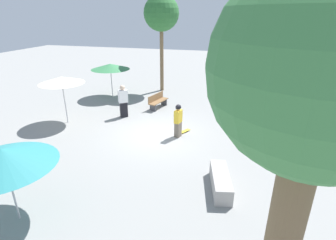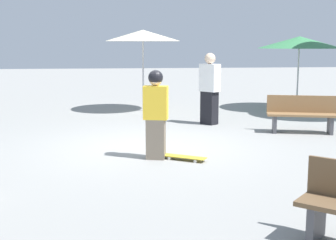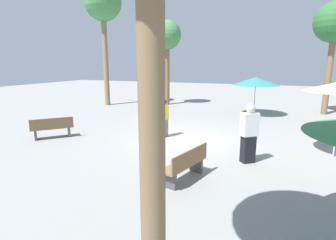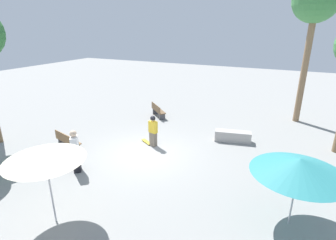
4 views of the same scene
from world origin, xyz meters
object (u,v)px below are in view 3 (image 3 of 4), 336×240
object	(u,v)px
concrete_ledge	(150,112)
palm_tree_center_left	(335,24)
shade_umbrella_teal	(256,81)
skateboard	(155,138)
bystander_watching	(249,134)
bench_near	(52,128)
palm_tree_right	(167,38)
bench_far	(186,164)
palm_tree_far_back	(103,5)
skater_main	(164,116)

from	to	relation	value
concrete_ledge	palm_tree_center_left	size ratio (longest dim) A/B	0.30
palm_tree_center_left	shade_umbrella_teal	bearing A→B (deg)	-155.24
skateboard	bystander_watching	world-z (taller)	bystander_watching
bench_near	palm_tree_right	bearing A→B (deg)	37.60
bench_far	bench_near	bearing A→B (deg)	89.63
bystander_watching	palm_tree_center_left	bearing A→B (deg)	31.40
concrete_ledge	palm_tree_right	size ratio (longest dim) A/B	0.32
shade_umbrella_teal	palm_tree_far_back	size ratio (longest dim) A/B	0.32
bench_near	concrete_ledge	bearing A→B (deg)	23.77
palm_tree_far_back	bystander_watching	distance (m)	14.58
palm_tree_center_left	palm_tree_far_back	bearing A→B (deg)	-172.97
bench_near	bystander_watching	distance (m)	7.57
palm_tree_center_left	concrete_ledge	bearing A→B (deg)	-153.17
concrete_ledge	bench_near	size ratio (longest dim) A/B	1.28
concrete_ledge	bystander_watching	world-z (taller)	bystander_watching
bench_far	skater_main	bearing A→B (deg)	45.65
palm_tree_right	shade_umbrella_teal	bearing A→B (deg)	-16.67
skateboard	concrete_ledge	distance (m)	4.47
bench_far	palm_tree_far_back	distance (m)	15.02
skateboard	palm_tree_far_back	xyz separation A→B (m)	(-6.96, 6.86, 6.79)
bench_near	bench_far	size ratio (longest dim) A/B	0.89
concrete_ledge	palm_tree_far_back	size ratio (longest dim) A/B	0.23
skater_main	shade_umbrella_teal	size ratio (longest dim) A/B	0.60
concrete_ledge	bench_far	distance (m)	8.27
skater_main	concrete_ledge	bearing A→B (deg)	-132.57
skater_main	palm_tree_right	xyz separation A→B (m)	(-3.19, 8.21, 3.86)
bench_far	palm_tree_right	distance (m)	13.61
palm_tree_far_back	palm_tree_right	bearing A→B (deg)	24.91
bench_far	palm_tree_right	bearing A→B (deg)	39.26
bench_far	bystander_watching	world-z (taller)	bystander_watching
skateboard	concrete_ledge	bearing A→B (deg)	-120.67
bench_far	palm_tree_center_left	distance (m)	13.49
skater_main	skateboard	bearing A→B (deg)	-4.45
palm_tree_center_left	bystander_watching	world-z (taller)	palm_tree_center_left
bench_far	bystander_watching	distance (m)	2.39
bystander_watching	palm_tree_far_back	bearing A→B (deg)	103.83
skater_main	palm_tree_right	size ratio (longest dim) A/B	0.27
skater_main	bench_far	size ratio (longest dim) A/B	0.96
bench_far	shade_umbrella_teal	size ratio (longest dim) A/B	0.63
palm_tree_right	palm_tree_center_left	size ratio (longest dim) A/B	0.93
skater_main	bystander_watching	distance (m)	3.86
shade_umbrella_teal	bench_far	bearing A→B (deg)	-95.59
skater_main	bench_near	size ratio (longest dim) A/B	1.07
shade_umbrella_teal	bystander_watching	world-z (taller)	shade_umbrella_teal
shade_umbrella_teal	palm_tree_far_back	xyz separation A→B (m)	(-10.21, 0.05, 4.87)
skater_main	bench_far	world-z (taller)	skater_main
shade_umbrella_teal	palm_tree_right	world-z (taller)	palm_tree_right
bench_near	palm_tree_center_left	world-z (taller)	palm_tree_center_left
shade_umbrella_teal	skateboard	bearing A→B (deg)	-115.48
bystander_watching	skater_main	bearing A→B (deg)	115.45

